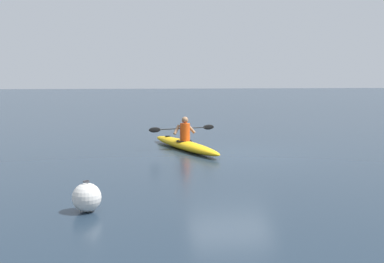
% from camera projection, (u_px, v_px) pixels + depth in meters
% --- Properties ---
extents(ground_plane, '(160.00, 160.00, 0.00)m').
position_uv_depth(ground_plane, '(231.00, 154.00, 14.69)').
color(ground_plane, '#1E2D3D').
extents(kayak, '(1.99, 4.50, 0.29)m').
position_uv_depth(kayak, '(185.00, 145.00, 15.61)').
color(kayak, '#EAB214').
rests_on(kayak, ground).
extents(kayaker, '(2.22, 0.78, 0.77)m').
position_uv_depth(kayaker, '(185.00, 130.00, 15.55)').
color(kayaker, '#E04C14').
rests_on(kayaker, kayak).
extents(mooring_buoy_red_near, '(0.51, 0.51, 0.55)m').
position_uv_depth(mooring_buoy_red_near, '(87.00, 197.00, 8.41)').
color(mooring_buoy_red_near, silver).
rests_on(mooring_buoy_red_near, ground).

